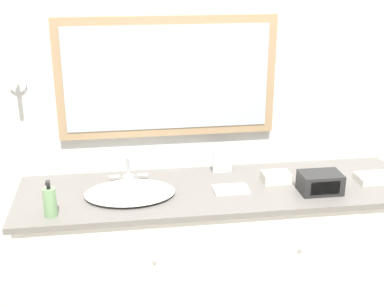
# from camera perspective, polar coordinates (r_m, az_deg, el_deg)

# --- Properties ---
(wall_back) EXTENTS (8.00, 0.18, 2.55)m
(wall_back) POSITION_cam_1_polar(r_m,az_deg,el_deg) (2.99, 1.60, 5.65)
(wall_back) COLOR silver
(wall_back) RESTS_ON ground_plane
(vanity_counter) EXTENTS (2.08, 0.61, 0.89)m
(vanity_counter) POSITION_cam_1_polar(r_m,az_deg,el_deg) (3.02, 2.65, -11.40)
(vanity_counter) COLOR silver
(vanity_counter) RESTS_ON ground_plane
(sink_basin) EXTENTS (0.46, 0.38, 0.18)m
(sink_basin) POSITION_cam_1_polar(r_m,az_deg,el_deg) (2.74, -6.64, -4.06)
(sink_basin) COLOR white
(sink_basin) RESTS_ON vanity_counter
(soap_bottle) EXTENTS (0.06, 0.06, 0.18)m
(soap_bottle) POSITION_cam_1_polar(r_m,az_deg,el_deg) (2.58, -14.92, -4.98)
(soap_bottle) COLOR #709966
(soap_bottle) RESTS_ON vanity_counter
(appliance_box) EXTENTS (0.21, 0.14, 0.10)m
(appliance_box) POSITION_cam_1_polar(r_m,az_deg,el_deg) (2.82, 13.52, -3.04)
(appliance_box) COLOR black
(appliance_box) RESTS_ON vanity_counter
(picture_frame) EXTENTS (0.11, 0.01, 0.14)m
(picture_frame) POSITION_cam_1_polar(r_m,az_deg,el_deg) (2.98, 3.26, -0.78)
(picture_frame) COLOR #B2B2B7
(picture_frame) RESTS_ON vanity_counter
(hand_towel_near_sink) EXTENTS (0.19, 0.13, 0.03)m
(hand_towel_near_sink) POSITION_cam_1_polar(r_m,az_deg,el_deg) (3.05, 18.86, -2.49)
(hand_towel_near_sink) COLOR silver
(hand_towel_near_sink) RESTS_ON vanity_counter
(hand_towel_far_corner) EXTENTS (0.15, 0.11, 0.05)m
(hand_towel_far_corner) POSITION_cam_1_polar(r_m,az_deg,el_deg) (2.91, 8.95, -2.51)
(hand_towel_far_corner) COLOR silver
(hand_towel_far_corner) RESTS_ON vanity_counter
(metal_tray) EXTENTS (0.18, 0.13, 0.01)m
(metal_tray) POSITION_cam_1_polar(r_m,az_deg,el_deg) (2.79, 4.19, -3.83)
(metal_tray) COLOR silver
(metal_tray) RESTS_ON vanity_counter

